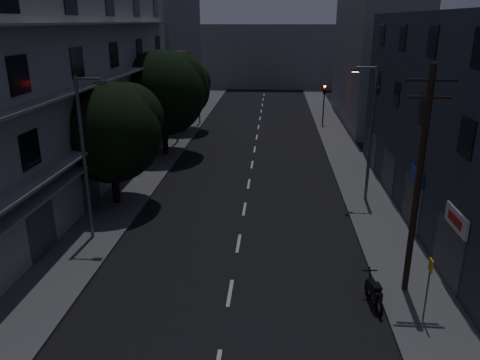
# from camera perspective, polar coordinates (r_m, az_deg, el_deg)

# --- Properties ---
(ground) EXTENTS (160.00, 160.00, 0.00)m
(ground) POSITION_cam_1_polar(r_m,az_deg,el_deg) (36.58, 1.51, 2.12)
(ground) COLOR black
(ground) RESTS_ON ground
(sidewalk_left) EXTENTS (3.00, 90.00, 0.15)m
(sidewalk_left) POSITION_cam_1_polar(r_m,az_deg,el_deg) (37.65, -9.97, 2.45)
(sidewalk_left) COLOR #565659
(sidewalk_left) RESTS_ON ground
(sidewalk_right) EXTENTS (3.00, 90.00, 0.15)m
(sidewalk_right) POSITION_cam_1_polar(r_m,az_deg,el_deg) (36.99, 13.21, 1.93)
(sidewalk_right) COLOR #565659
(sidewalk_right) RESTS_ON ground
(lane_markings) EXTENTS (0.15, 60.50, 0.01)m
(lane_markings) POSITION_cam_1_polar(r_m,az_deg,el_deg) (42.60, 1.93, 4.55)
(lane_markings) COLOR beige
(lane_markings) RESTS_ON ground
(building_left) EXTENTS (7.00, 36.00, 14.00)m
(building_left) POSITION_cam_1_polar(r_m,az_deg,el_deg) (31.33, -21.96, 11.04)
(building_left) COLOR #9C9D98
(building_left) RESTS_ON ground
(building_right) EXTENTS (6.19, 28.00, 11.00)m
(building_right) POSITION_cam_1_polar(r_m,az_deg,el_deg) (26.61, 27.22, 5.86)
(building_right) COLOR #2B303A
(building_right) RESTS_ON ground
(building_far_left) EXTENTS (6.00, 20.00, 16.00)m
(building_far_left) POSITION_cam_1_polar(r_m,az_deg,el_deg) (59.63, -9.34, 16.20)
(building_far_left) COLOR slate
(building_far_left) RESTS_ON ground
(building_far_right) EXTENTS (6.00, 20.00, 13.00)m
(building_far_right) POSITION_cam_1_polar(r_m,az_deg,el_deg) (53.17, 15.96, 13.82)
(building_far_right) COLOR slate
(building_far_right) RESTS_ON ground
(building_far_end) EXTENTS (24.00, 8.00, 10.00)m
(building_far_end) POSITION_cam_1_polar(r_m,az_deg,el_deg) (80.20, 3.19, 14.89)
(building_far_end) COLOR slate
(building_far_end) RESTS_ON ground
(tree_near) EXTENTS (5.84, 5.84, 7.20)m
(tree_near) POSITION_cam_1_polar(r_m,az_deg,el_deg) (28.00, -15.37, 6.07)
(tree_near) COLOR black
(tree_near) RESTS_ON sidewalk_left
(tree_mid) EXTENTS (6.74, 6.74, 8.29)m
(tree_mid) POSITION_cam_1_polar(r_m,az_deg,el_deg) (38.18, -9.29, 10.79)
(tree_mid) COLOR black
(tree_mid) RESTS_ON sidewalk_left
(tree_far) EXTENTS (5.39, 5.39, 6.66)m
(tree_far) POSITION_cam_1_polar(r_m,az_deg,el_deg) (46.85, -6.95, 11.12)
(tree_far) COLOR black
(tree_far) RESTS_ON sidewalk_left
(traffic_signal_far_right) EXTENTS (0.28, 0.37, 4.10)m
(traffic_signal_far_right) POSITION_cam_1_polar(r_m,az_deg,el_deg) (49.85, 10.22, 10.00)
(traffic_signal_far_right) COLOR black
(traffic_signal_far_right) RESTS_ON sidewalk_right
(traffic_signal_far_left) EXTENTS (0.28, 0.37, 4.10)m
(traffic_signal_far_left) POSITION_cam_1_polar(r_m,az_deg,el_deg) (49.90, -5.02, 10.23)
(traffic_signal_far_left) COLOR black
(traffic_signal_far_left) RESTS_ON sidewalk_left
(street_lamp_left_near) EXTENTS (1.51, 0.25, 8.00)m
(street_lamp_left_near) POSITION_cam_1_polar(r_m,az_deg,el_deg) (23.49, -18.29, 3.26)
(street_lamp_left_near) COLOR slate
(street_lamp_left_near) RESTS_ON sidewalk_left
(street_lamp_right) EXTENTS (1.51, 0.25, 8.00)m
(street_lamp_right) POSITION_cam_1_polar(r_m,az_deg,el_deg) (28.52, 15.53, 6.16)
(street_lamp_right) COLOR #595D61
(street_lamp_right) RESTS_ON sidewalk_right
(street_lamp_left_far) EXTENTS (1.51, 0.25, 8.00)m
(street_lamp_left_far) POSITION_cam_1_polar(r_m,az_deg,el_deg) (41.90, -7.72, 10.56)
(street_lamp_left_far) COLOR #53575B
(street_lamp_left_far) RESTS_ON sidewalk_left
(utility_pole) EXTENTS (1.80, 0.24, 9.00)m
(utility_pole) POSITION_cam_1_polar(r_m,az_deg,el_deg) (18.82, 20.95, 0.04)
(utility_pole) COLOR black
(utility_pole) RESTS_ON sidewalk_right
(bus_stop_sign) EXTENTS (0.06, 0.35, 2.52)m
(bus_stop_sign) POSITION_cam_1_polar(r_m,az_deg,el_deg) (18.13, 22.03, -11.15)
(bus_stop_sign) COLOR #595B60
(bus_stop_sign) RESTS_ON sidewalk_right
(motorcycle) EXTENTS (0.59, 2.05, 1.31)m
(motorcycle) POSITION_cam_1_polar(r_m,az_deg,el_deg) (19.35, 16.02, -13.14)
(motorcycle) COLOR black
(motorcycle) RESTS_ON ground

